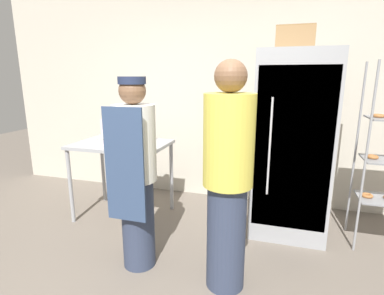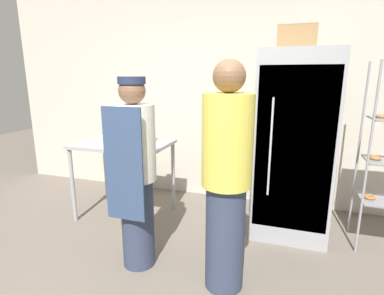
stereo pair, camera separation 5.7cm
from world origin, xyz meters
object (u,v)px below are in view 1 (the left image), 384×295
at_px(donut_box, 107,139).
at_px(cardboard_storage_box, 295,38).
at_px(refrigerator, 291,145).
at_px(blender_pitcher, 147,131).
at_px(person_baker, 136,173).
at_px(person_customer, 228,179).

bearing_deg(donut_box, cardboard_storage_box, 9.65).
xyz_separation_m(refrigerator, blender_pitcher, (-1.59, -0.11, 0.08)).
xyz_separation_m(cardboard_storage_box, person_baker, (-1.20, -1.12, -1.14)).
bearing_deg(cardboard_storage_box, refrigerator, -50.22).
height_order(refrigerator, donut_box, refrigerator).
bearing_deg(person_baker, cardboard_storage_box, 42.93).
relative_size(cardboard_storage_box, person_baker, 0.22).
height_order(blender_pitcher, person_customer, person_customer).
xyz_separation_m(blender_pitcher, cardboard_storage_box, (1.54, 0.16, 0.98)).
bearing_deg(person_baker, donut_box, 133.96).
bearing_deg(person_baker, person_customer, -3.28).
height_order(person_baker, person_customer, person_customer).
distance_m(person_baker, person_customer, 0.78).
relative_size(blender_pitcher, person_customer, 0.16).
bearing_deg(person_customer, donut_box, 151.61).
bearing_deg(donut_box, person_baker, -46.04).
relative_size(person_baker, person_customer, 0.93).
bearing_deg(blender_pitcher, cardboard_storage_box, 6.10).
height_order(donut_box, person_customer, person_customer).
height_order(refrigerator, person_customer, refrigerator).
distance_m(donut_box, cardboard_storage_box, 2.25).
xyz_separation_m(refrigerator, person_baker, (-1.25, -1.06, -0.09)).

